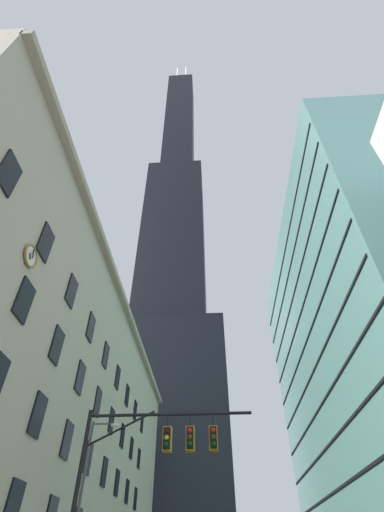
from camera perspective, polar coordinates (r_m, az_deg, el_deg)
station_building at (r=40.60m, az=-24.44°, el=-22.78°), size 16.36×57.63×24.86m
dark_skyscraper at (r=107.57m, az=-3.05°, el=-4.07°), size 27.47×27.47×224.75m
traffic_signal_mast at (r=18.23m, az=-5.50°, el=-28.92°), size 7.83×0.63×7.36m
street_lamppost at (r=25.74m, az=-16.55°, el=-31.91°), size 1.84×0.32×8.89m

